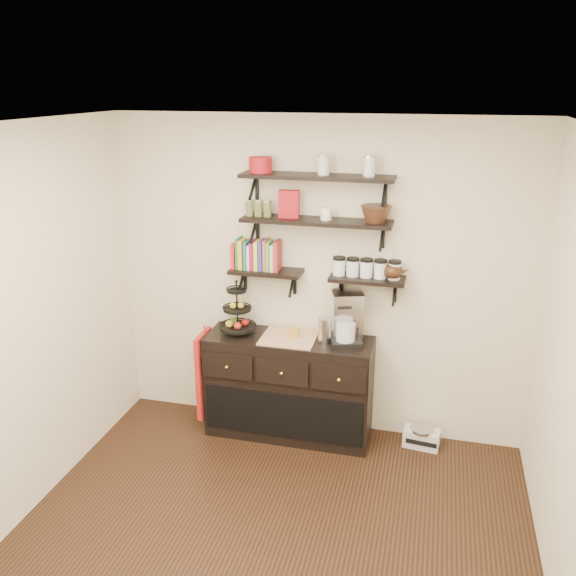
{
  "coord_description": "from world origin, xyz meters",
  "views": [
    {
      "loc": [
        0.93,
        -3.01,
        2.93
      ],
      "look_at": [
        -0.11,
        1.15,
        1.47
      ],
      "focal_mm": 38.0,
      "sensor_mm": 36.0,
      "label": 1
    }
  ],
  "objects_px": {
    "sideboard": "(289,386)",
    "fruit_stand": "(238,316)",
    "coffee_maker": "(347,318)",
    "radio": "(421,437)"
  },
  "relations": [
    {
      "from": "sideboard",
      "to": "fruit_stand",
      "type": "xyz_separation_m",
      "value": [
        -0.45,
        0.0,
        0.6
      ]
    },
    {
      "from": "coffee_maker",
      "to": "radio",
      "type": "distance_m",
      "value": 1.22
    },
    {
      "from": "coffee_maker",
      "to": "radio",
      "type": "height_order",
      "value": "coffee_maker"
    },
    {
      "from": "sideboard",
      "to": "fruit_stand",
      "type": "relative_size",
      "value": 3.08
    },
    {
      "from": "sideboard",
      "to": "radio",
      "type": "relative_size",
      "value": 4.51
    },
    {
      "from": "sideboard",
      "to": "fruit_stand",
      "type": "height_order",
      "value": "fruit_stand"
    },
    {
      "from": "fruit_stand",
      "to": "radio",
      "type": "distance_m",
      "value": 1.86
    },
    {
      "from": "radio",
      "to": "sideboard",
      "type": "bearing_deg",
      "value": -170.07
    },
    {
      "from": "coffee_maker",
      "to": "radio",
      "type": "bearing_deg",
      "value": -15.52
    },
    {
      "from": "radio",
      "to": "coffee_maker",
      "type": "bearing_deg",
      "value": -170.57
    }
  ]
}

